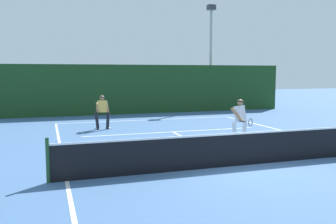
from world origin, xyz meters
TOP-DOWN VIEW (x-y plane):
  - ground_plane at (0.00, 0.00)m, footprint 80.00×80.00m
  - court_line_baseline_far at (0.00, 10.62)m, footprint 9.87×0.10m
  - court_line_sideline_left at (-4.93, 0.00)m, footprint 0.10×21.24m
  - court_line_service at (0.00, 6.26)m, footprint 8.04×0.10m
  - court_line_centre at (0.00, 3.20)m, footprint 0.10×6.40m
  - tennis_net at (0.00, 0.00)m, footprint 10.81×0.09m
  - player_near at (1.53, 2.93)m, footprint 0.94×1.06m
  - player_far at (-2.89, 8.01)m, footprint 0.87×0.90m
  - tennis_ball at (-1.88, 4.72)m, footprint 0.07×0.07m
  - back_fence_windscreen at (0.00, 13.87)m, footprint 21.22×0.12m
  - light_pole at (6.00, 15.18)m, footprint 0.55×0.44m

SIDE VIEW (x-z plane):
  - ground_plane at x=0.00m, z-range 0.00..0.00m
  - court_line_baseline_far at x=0.00m, z-range 0.00..0.01m
  - court_line_sideline_left at x=-4.93m, z-range 0.00..0.01m
  - court_line_service at x=0.00m, z-range 0.00..0.01m
  - court_line_centre at x=0.00m, z-range 0.00..0.01m
  - tennis_ball at x=-1.88m, z-range 0.00..0.07m
  - tennis_net at x=0.00m, z-range -0.06..1.05m
  - player_far at x=-2.89m, z-range 0.08..1.68m
  - player_near at x=1.53m, z-range 0.09..1.77m
  - back_fence_windscreen at x=0.00m, z-range 0.00..3.16m
  - light_pole at x=6.00m, z-range 0.84..8.30m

